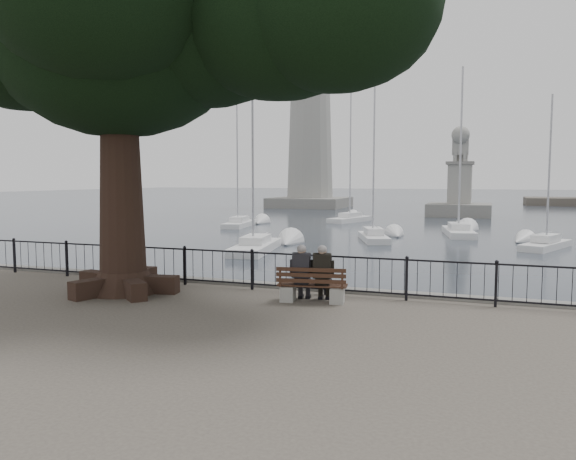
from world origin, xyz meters
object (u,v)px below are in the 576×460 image
at_px(person_right, 323,276).
at_px(person_left, 302,275).
at_px(tree, 154,13).
at_px(lion_monument, 459,193).
at_px(bench, 312,290).
at_px(lighthouse, 310,114).

bearing_deg(person_right, person_left, -171.50).
xyz_separation_m(tree, lion_monument, (5.01, 48.66, -5.56)).
relative_size(bench, lion_monument, 0.18).
relative_size(person_left, tree, 0.11).
bearing_deg(person_left, lighthouse, 107.19).
bearing_deg(bench, tree, -175.88).
bearing_deg(bench, person_right, 29.86).
xyz_separation_m(lighthouse, lion_monument, (20.00, -12.07, -10.20)).
bearing_deg(tree, person_right, 5.66).
relative_size(person_right, lion_monument, 0.15).
height_order(person_left, person_right, same).
bearing_deg(person_left, tree, -174.72).
distance_m(bench, person_right, 0.42).
height_order(person_left, tree, tree).
xyz_separation_m(person_right, lion_monument, (0.84, 48.25, 0.72)).
xyz_separation_m(bench, tree, (-3.95, -0.28, 6.61)).
xyz_separation_m(person_left, tree, (-3.69, -0.34, 6.28)).
bearing_deg(person_right, lion_monument, 89.01).
height_order(tree, lighthouse, lighthouse).
distance_m(bench, tree, 7.71).
relative_size(person_right, lighthouse, 0.05).
relative_size(bench, person_right, 1.23).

